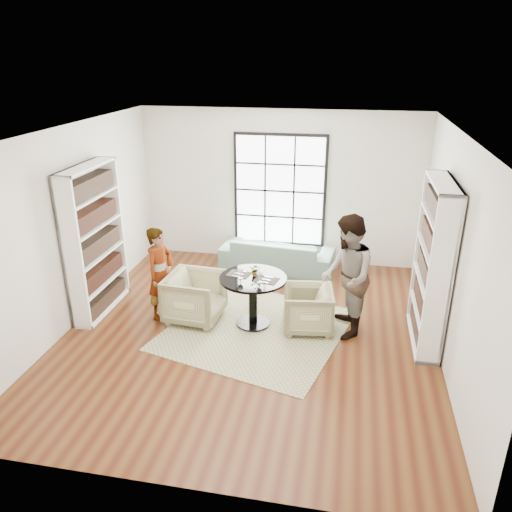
% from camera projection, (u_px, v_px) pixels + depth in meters
% --- Properties ---
extents(ground, '(6.00, 6.00, 0.00)m').
position_uv_depth(ground, '(250.00, 332.00, 7.61)').
color(ground, '#5A3315').
extents(room_shell, '(6.00, 6.01, 6.00)m').
position_uv_depth(room_shell, '(256.00, 243.00, 7.63)').
color(room_shell, silver).
rests_on(room_shell, ground).
extents(rug, '(3.08, 3.08, 0.01)m').
position_uv_depth(rug, '(256.00, 329.00, 7.68)').
color(rug, tan).
rests_on(rug, ground).
extents(pedestal_table, '(1.02, 1.02, 0.81)m').
position_uv_depth(pedestal_table, '(253.00, 291.00, 7.61)').
color(pedestal_table, black).
rests_on(pedestal_table, ground).
extents(sofa, '(2.24, 1.06, 0.63)m').
position_uv_depth(sofa, '(277.00, 254.00, 9.71)').
color(sofa, slate).
rests_on(sofa, ground).
extents(armchair_left, '(0.91, 0.89, 0.77)m').
position_uv_depth(armchair_left, '(195.00, 297.00, 7.85)').
color(armchair_left, '#C7BA8E').
rests_on(armchair_left, ground).
extents(armchair_right, '(0.84, 0.82, 0.68)m').
position_uv_depth(armchair_right, '(308.00, 309.00, 7.59)').
color(armchair_right, tan).
rests_on(armchair_right, ground).
extents(person_left, '(0.50, 0.63, 1.50)m').
position_uv_depth(person_left, '(160.00, 273.00, 7.81)').
color(person_left, gray).
rests_on(person_left, ground).
extents(person_right, '(0.83, 1.00, 1.86)m').
position_uv_depth(person_right, '(347.00, 277.00, 7.27)').
color(person_right, gray).
rests_on(person_right, ground).
extents(placemat_left, '(0.39, 0.32, 0.01)m').
position_uv_depth(placemat_left, '(239.00, 274.00, 7.63)').
color(placemat_left, black).
rests_on(placemat_left, pedestal_table).
extents(placemat_right, '(0.39, 0.32, 0.01)m').
position_uv_depth(placemat_right, '(266.00, 280.00, 7.43)').
color(placemat_right, black).
rests_on(placemat_right, pedestal_table).
extents(cutlery_left, '(0.18, 0.24, 0.01)m').
position_uv_depth(cutlery_left, '(239.00, 274.00, 7.63)').
color(cutlery_left, silver).
rests_on(cutlery_left, placemat_left).
extents(cutlery_right, '(0.18, 0.24, 0.01)m').
position_uv_depth(cutlery_right, '(266.00, 279.00, 7.43)').
color(cutlery_right, silver).
rests_on(cutlery_right, placemat_right).
extents(wine_glass_left, '(0.09, 0.09, 0.19)m').
position_uv_depth(wine_glass_left, '(240.00, 271.00, 7.42)').
color(wine_glass_left, silver).
rests_on(wine_glass_left, pedestal_table).
extents(wine_glass_right, '(0.09, 0.09, 0.20)m').
position_uv_depth(wine_glass_right, '(259.00, 274.00, 7.31)').
color(wine_glass_right, silver).
rests_on(wine_glass_right, pedestal_table).
extents(flower_centerpiece, '(0.18, 0.15, 0.19)m').
position_uv_depth(flower_centerpiece, '(256.00, 270.00, 7.54)').
color(flower_centerpiece, gray).
rests_on(flower_centerpiece, pedestal_table).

